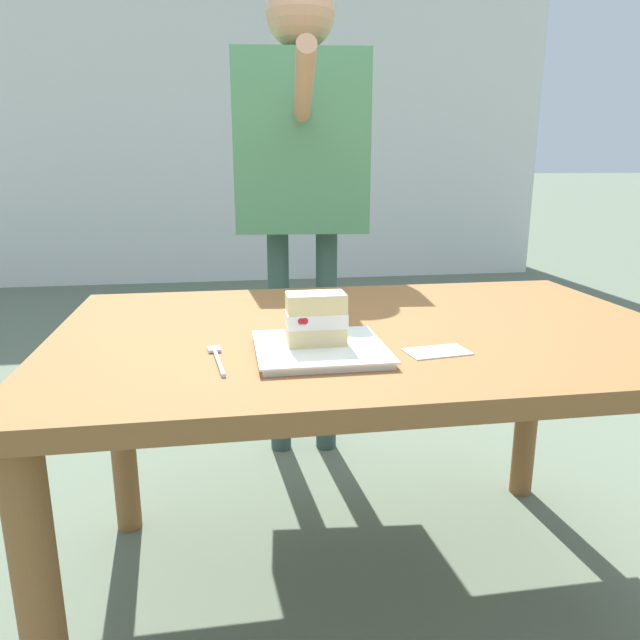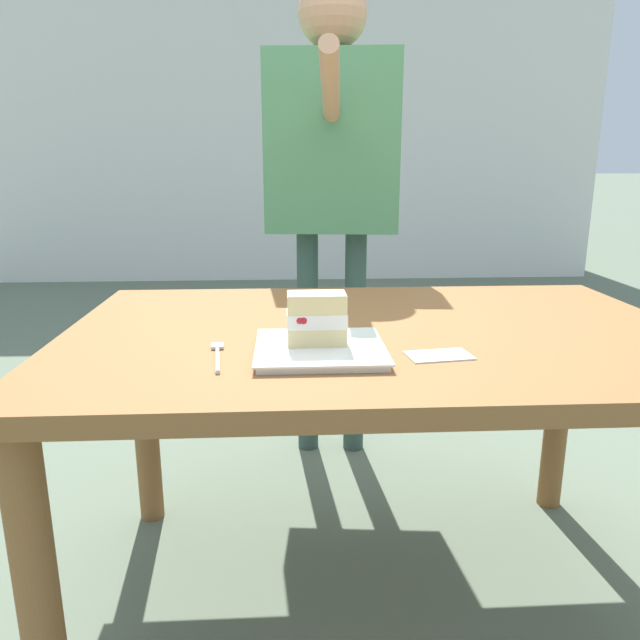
# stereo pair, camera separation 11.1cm
# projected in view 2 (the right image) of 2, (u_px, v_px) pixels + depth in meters

# --- Properties ---
(ground_plane) EXTENTS (160.00, 160.00, 0.00)m
(ground_plane) POSITION_uv_depth(u_px,v_px,m) (371.00, 596.00, 1.48)
(ground_plane) COLOR #606D59
(patio_table) EXTENTS (1.36, 0.89, 0.69)m
(patio_table) POSITION_uv_depth(u_px,v_px,m) (377.00, 368.00, 1.33)
(patio_table) COLOR brown
(patio_table) RESTS_ON ground
(dessert_plate) EXTENTS (0.24, 0.24, 0.02)m
(dessert_plate) POSITION_uv_depth(u_px,v_px,m) (320.00, 349.00, 1.13)
(dessert_plate) COLOR white
(dessert_plate) RESTS_ON patio_table
(cake_slice) EXTENTS (0.11, 0.07, 0.10)m
(cake_slice) POSITION_uv_depth(u_px,v_px,m) (317.00, 318.00, 1.13)
(cake_slice) COLOR #EAD18C
(cake_slice) RESTS_ON dessert_plate
(dessert_fork) EXTENTS (0.04, 0.17, 0.01)m
(dessert_fork) POSITION_uv_depth(u_px,v_px,m) (217.00, 355.00, 1.11)
(dessert_fork) COLOR silver
(dessert_fork) RESTS_ON patio_table
(paper_napkin) EXTENTS (0.13, 0.09, 0.00)m
(paper_napkin) POSITION_uv_depth(u_px,v_px,m) (439.00, 356.00, 1.11)
(paper_napkin) COLOR silver
(paper_napkin) RESTS_ON patio_table
(diner_person) EXTENTS (0.46, 0.59, 1.62)m
(diner_person) POSITION_uv_depth(u_px,v_px,m) (332.00, 153.00, 1.99)
(diner_person) COLOR #334B43
(diner_person) RESTS_ON ground
(patio_building) EXTENTS (5.95, 3.11, 2.92)m
(patio_building) POSITION_uv_depth(u_px,v_px,m) (276.00, 127.00, 6.73)
(patio_building) COLOR silver
(patio_building) RESTS_ON ground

